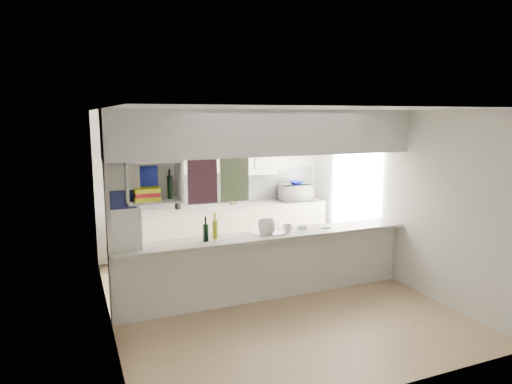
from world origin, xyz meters
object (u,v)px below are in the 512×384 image
bowl (296,183)px  microwave (295,192)px  dish_rack (269,227)px  wine_bottles (211,230)px

bowl → microwave: bearing=146.8°
microwave → dish_rack: bearing=56.5°
dish_rack → wine_bottles: bearing=169.9°
microwave → wine_bottles: 3.08m
bowl → wine_bottles: 3.09m
microwave → dish_rack: microwave is taller
microwave → wine_bottles: wine_bottles is taller
bowl → wine_bottles: size_ratio=0.77×
bowl → dish_rack: size_ratio=0.56×
dish_rack → wine_bottles: wine_bottles is taller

